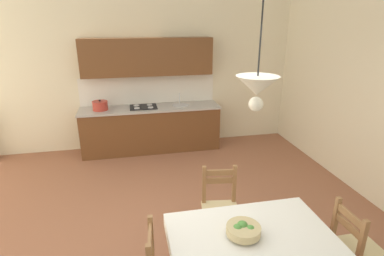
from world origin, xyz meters
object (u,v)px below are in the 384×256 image
(kitchen_cabinetry, at_px, (150,109))
(fruit_bowl, at_px, (243,230))
(dining_table, at_px, (250,245))
(dining_chair_kitchen_side, at_px, (220,209))
(pendant_lamp, at_px, (257,87))
(dining_chair_window_side, at_px, (356,250))

(kitchen_cabinetry, height_order, fruit_bowl, kitchen_cabinetry)
(dining_table, bearing_deg, fruit_bowl, -169.94)
(dining_chair_kitchen_side, relative_size, pendant_lamp, 1.16)
(dining_chair_kitchen_side, relative_size, fruit_bowl, 3.10)
(dining_chair_window_side, xyz_separation_m, pendant_lamp, (-1.11, 0.07, 1.62))
(dining_chair_kitchen_side, bearing_deg, kitchen_cabinetry, 100.49)
(dining_chair_window_side, relative_size, fruit_bowl, 3.10)
(dining_chair_window_side, xyz_separation_m, dining_chair_kitchen_side, (-1.08, 0.92, 0.00))
(fruit_bowl, bearing_deg, pendant_lamp, 5.31)
(dining_table, relative_size, fruit_bowl, 4.83)
(dining_table, xyz_separation_m, dining_chair_kitchen_side, (-0.01, 0.84, -0.18))
(dining_table, height_order, pendant_lamp, pendant_lamp)
(dining_table, distance_m, dining_chair_window_side, 1.08)
(dining_chair_window_side, relative_size, pendant_lamp, 1.16)
(kitchen_cabinetry, distance_m, dining_chair_kitchen_side, 3.05)
(fruit_bowl, bearing_deg, dining_chair_kitchen_side, 85.53)
(fruit_bowl, bearing_deg, dining_chair_window_side, -3.29)
(kitchen_cabinetry, relative_size, dining_chair_window_side, 2.93)
(pendant_lamp, bearing_deg, dining_chair_kitchen_side, 87.74)
(dining_chair_window_side, height_order, pendant_lamp, pendant_lamp)
(fruit_bowl, xyz_separation_m, pendant_lamp, (0.03, 0.00, 1.25))
(kitchen_cabinetry, relative_size, pendant_lamp, 3.38)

